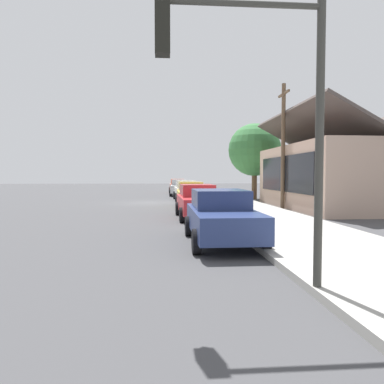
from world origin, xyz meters
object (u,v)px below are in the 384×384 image
at_px(car_ivory, 186,190).
at_px(utility_pole_wooden, 283,144).
at_px(car_silver, 180,187).
at_px(car_navy, 221,216).
at_px(traffic_light_main, 257,87).
at_px(car_coral, 178,186).
at_px(car_mustard, 191,194).
at_px(shade_tree, 255,150).
at_px(fire_hydrant_red, 194,190).
at_px(car_cherry, 198,201).

relative_size(car_ivory, utility_pole_wooden, 0.59).
distance_m(car_silver, car_navy, 24.98).
relative_size(car_silver, traffic_light_main, 0.92).
height_order(car_coral, car_mustard, same).
bearing_deg(car_mustard, car_ivory, -179.96).
bearing_deg(traffic_light_main, car_navy, 177.56).
relative_size(shade_tree, fire_hydrant_red, 8.96).
distance_m(shade_tree, traffic_light_main, 24.80).
relative_size(car_cherry, utility_pole_wooden, 0.63).
bearing_deg(car_navy, shade_tree, 162.64).
xyz_separation_m(car_ivory, shade_tree, (-0.48, 5.82, 3.33)).
relative_size(car_navy, utility_pole_wooden, 0.61).
bearing_deg(utility_pole_wooden, car_cherry, -52.53).
height_order(car_ivory, shade_tree, shade_tree).
xyz_separation_m(car_navy, traffic_light_main, (4.87, -0.21, 2.68)).
bearing_deg(utility_pole_wooden, shade_tree, 176.93).
xyz_separation_m(car_navy, shade_tree, (-19.16, 5.91, 3.33)).
relative_size(car_mustard, utility_pole_wooden, 0.62).
bearing_deg(car_coral, traffic_light_main, 1.30).
xyz_separation_m(car_silver, shade_tree, (5.82, 5.97, 3.33)).
relative_size(car_navy, shade_tree, 0.72).
bearing_deg(car_mustard, utility_pole_wooden, 71.00).
xyz_separation_m(shade_tree, fire_hydrant_red, (-7.39, -4.46, -3.65)).
bearing_deg(car_cherry, utility_pole_wooden, 126.14).
height_order(car_ivory, utility_pole_wooden, utility_pole_wooden).
bearing_deg(car_coral, car_navy, 1.66).
bearing_deg(car_navy, car_cherry, -179.13).
bearing_deg(car_coral, car_ivory, 2.39).
distance_m(car_cherry, car_navy, 6.27).
relative_size(car_mustard, traffic_light_main, 0.89).
distance_m(car_coral, shade_tree, 13.71).
xyz_separation_m(car_coral, car_navy, (31.01, 0.11, 0.00)).
xyz_separation_m(car_coral, car_silver, (6.04, 0.05, 0.00)).
height_order(car_coral, fire_hydrant_red, car_coral).
distance_m(car_coral, car_silver, 6.04).
distance_m(shade_tree, fire_hydrant_red, 9.37).
height_order(car_ivory, car_mustard, same).
height_order(car_silver, car_ivory, same).
bearing_deg(utility_pole_wooden, car_mustard, -109.68).
distance_m(car_coral, car_ivory, 12.33).
bearing_deg(car_ivory, car_cherry, -2.22).
height_order(car_mustard, shade_tree, shade_tree).
xyz_separation_m(car_silver, car_mustard, (12.49, 0.08, -0.00)).
xyz_separation_m(shade_tree, traffic_light_main, (24.03, -6.12, -0.65)).
bearing_deg(traffic_light_main, car_cherry, 179.54).
bearing_deg(car_silver, car_navy, 3.05).
relative_size(car_mustard, car_navy, 1.02).
xyz_separation_m(car_navy, fire_hydrant_red, (-26.55, 1.45, -0.32)).
xyz_separation_m(utility_pole_wooden, fire_hydrant_red, (-16.01, -4.00, -3.43)).
distance_m(shade_tree, utility_pole_wooden, 8.63).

